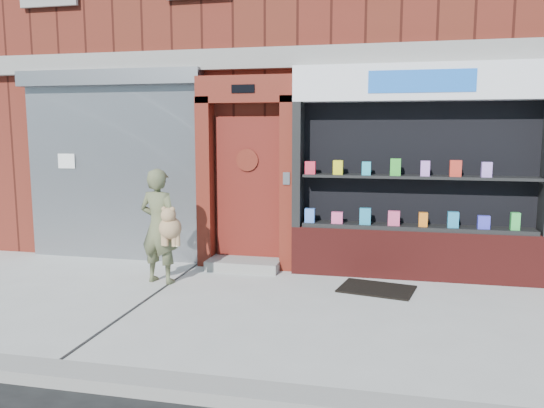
% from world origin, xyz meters
% --- Properties ---
extents(ground, '(80.00, 80.00, 0.00)m').
position_xyz_m(ground, '(0.00, 0.00, 0.00)').
color(ground, '#9E9E99').
rests_on(ground, ground).
extents(curb, '(60.00, 0.30, 0.12)m').
position_xyz_m(curb, '(0.00, -2.15, 0.06)').
color(curb, gray).
rests_on(curb, ground).
extents(building, '(12.00, 8.16, 8.00)m').
position_xyz_m(building, '(-0.00, 5.99, 4.00)').
color(building, '#5B1D14').
rests_on(building, ground).
extents(shutter_bay, '(3.10, 0.30, 3.04)m').
position_xyz_m(shutter_bay, '(-3.00, 1.93, 1.72)').
color(shutter_bay, gray).
rests_on(shutter_bay, ground).
extents(red_door_bay, '(1.52, 0.58, 2.90)m').
position_xyz_m(red_door_bay, '(-0.75, 1.86, 1.46)').
color(red_door_bay, '#5D1910').
rests_on(red_door_bay, ground).
extents(pharmacy_bay, '(3.50, 0.41, 3.00)m').
position_xyz_m(pharmacy_bay, '(1.75, 1.81, 1.37)').
color(pharmacy_bay, '#571714').
rests_on(pharmacy_bay, ground).
extents(woman, '(0.70, 0.56, 1.59)m').
position_xyz_m(woman, '(-1.68, 0.77, 0.80)').
color(woman, '#595E3D').
rests_on(woman, ground).
extents(doormat, '(1.06, 0.84, 0.02)m').
position_xyz_m(doormat, '(1.25, 1.06, 0.01)').
color(doormat, black).
rests_on(doormat, ground).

